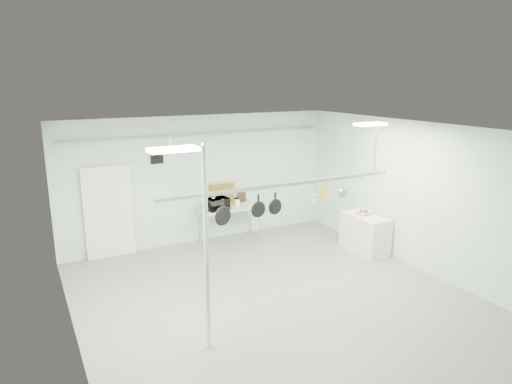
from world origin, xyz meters
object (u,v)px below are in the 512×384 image
coffee_canister (237,202)px  skillet_left (223,212)px  chrome_pole (206,250)px  fruit_bowl (363,213)px  skillet_mid (258,206)px  prep_table (230,209)px  side_cabinet (365,233)px  pot_rack (285,183)px  skillet_right (275,203)px  microwave (217,204)px

coffee_canister → skillet_left: 3.84m
chrome_pole → coffee_canister: chrome_pole is taller
coffee_canister → fruit_bowl: size_ratio=0.54×
skillet_mid → prep_table: bearing=69.4°
prep_table → side_cabinet: prep_table is taller
coffee_canister → skillet_mid: (-1.15, -3.27, 0.88)m
pot_rack → skillet_right: 0.40m
side_cabinet → microwave: 3.65m
prep_table → fruit_bowl: 3.31m
chrome_pole → skillet_mid: (1.35, 0.90, 0.28)m
skillet_right → prep_table: bearing=71.3°
chrome_pole → coffee_canister: bearing=59.1°
prep_table → skillet_mid: skillet_mid is taller
coffee_canister → microwave: bearing=-173.1°
chrome_pole → skillet_mid: size_ratio=7.81×
prep_table → skillet_right: (-0.60, -3.30, 1.05)m
skillet_left → skillet_right: (1.03, 0.00, 0.03)m
pot_rack → skillet_left: bearing=180.0°
skillet_left → fruit_bowl: bearing=-0.3°
prep_table → skillet_mid: size_ratio=3.91×
side_cabinet → skillet_left: bearing=-165.3°
pot_rack → skillet_right: bearing=180.0°
coffee_canister → skillet_mid: bearing=-109.3°
prep_table → fruit_bowl: (2.56, -2.10, 0.11)m
skillet_mid → skillet_right: (0.34, 0.00, 0.01)m
fruit_bowl → skillet_mid: bearing=-161.0°
side_cabinet → skillet_right: (-3.15, -1.10, 1.44)m
coffee_canister → prep_table: bearing=171.8°
coffee_canister → skillet_mid: skillet_mid is taller
chrome_pole → skillet_left: size_ratio=6.92×
prep_table → skillet_left: bearing=-116.3°
side_cabinet → fruit_bowl: 0.50m
coffee_canister → fruit_bowl: coffee_canister is taller
skillet_left → skillet_mid: same height
chrome_pole → coffee_canister: 4.90m
prep_table → coffee_canister: 0.26m
microwave → fruit_bowl: 3.55m
skillet_left → pot_rack: bearing=-16.4°
prep_table → skillet_right: skillet_right is taller
side_cabinet → skillet_left: 4.54m
pot_rack → coffee_canister: pot_rack is taller
prep_table → skillet_right: bearing=-100.3°
skillet_left → chrome_pole: bearing=-143.0°
fruit_bowl → microwave: bearing=145.7°
skillet_left → skillet_right: same height
prep_table → skillet_mid: (-0.95, -3.30, 1.05)m
chrome_pole → prep_table: (2.30, 4.20, -0.77)m
microwave → skillet_right: (-0.22, -3.20, 0.83)m
chrome_pole → side_cabinet: chrome_pole is taller
prep_table → microwave: size_ratio=2.99×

